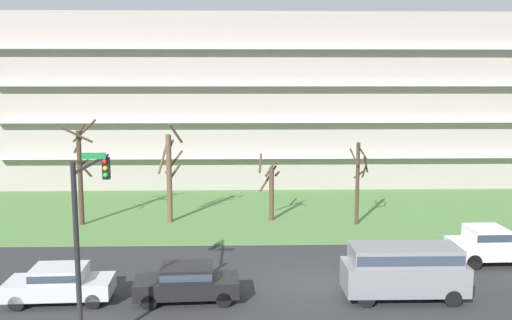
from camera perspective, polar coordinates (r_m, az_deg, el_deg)
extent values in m
plane|color=#2D2D30|center=(26.39, 6.27, -12.58)|extent=(160.00, 160.00, 0.00)
cube|color=#547F42|center=(39.71, 3.57, -5.42)|extent=(80.00, 16.00, 0.08)
cube|color=#9E938C|center=(52.77, 2.30, 6.21)|extent=(49.91, 12.34, 15.17)
cube|color=silver|center=(46.56, 2.79, 0.34)|extent=(47.91, 0.90, 0.24)
cube|color=silver|center=(46.25, 2.82, 4.07)|extent=(47.91, 0.90, 0.24)
cube|color=silver|center=(46.14, 2.85, 7.83)|extent=(47.91, 0.90, 0.24)
cube|color=silver|center=(46.23, 2.87, 11.59)|extent=(47.91, 0.90, 0.24)
cylinder|color=#423023|center=(37.19, -17.84, -1.87)|extent=(0.31, 0.31, 6.24)
cylinder|color=#423023|center=(37.41, -17.63, -0.36)|extent=(0.89, 0.29, 0.66)
cylinder|color=#423023|center=(37.52, -17.45, 2.93)|extent=(1.71, 0.50, 1.55)
cylinder|color=#423023|center=(37.06, -17.81, 2.80)|extent=(0.71, 0.32, 1.14)
cylinder|color=#423023|center=(35.94, -18.09, 2.48)|extent=(1.82, 0.59, 1.07)
cylinder|color=#423023|center=(37.16, -18.04, 1.54)|extent=(0.67, 0.39, 1.15)
cylinder|color=#423023|center=(36.65, -17.47, -0.86)|extent=(0.86, 0.93, 1.25)
cylinder|color=brown|center=(36.59, -9.02, -1.99)|extent=(0.36, 0.36, 5.92)
cylinder|color=brown|center=(36.45, -8.89, 1.49)|extent=(0.57, 0.43, 0.86)
cylinder|color=brown|center=(36.66, -9.70, 0.10)|extent=(0.64, 1.06, 1.85)
cylinder|color=brown|center=(36.98, -8.56, -0.21)|extent=(1.36, 0.68, 1.65)
cylinder|color=brown|center=(35.81, -8.36, 2.75)|extent=(0.83, 1.24, 1.38)
cylinder|color=brown|center=(36.91, -8.52, -1.33)|extent=(1.02, 0.76, 1.30)
cylinder|color=#4C3828|center=(36.83, 1.62, -3.60)|extent=(0.33, 0.33, 3.67)
cylinder|color=#4C3828|center=(36.84, 1.49, -0.98)|extent=(0.79, 0.33, 1.06)
cylinder|color=#4C3828|center=(36.68, 2.23, -1.43)|extent=(0.32, 0.87, 0.51)
cylinder|color=#4C3828|center=(36.50, 0.45, -0.32)|extent=(0.29, 1.60, 1.13)
cylinder|color=#4C3828|center=(37.18, 1.26, -1.94)|extent=(1.27, 0.60, 1.78)
cylinder|color=#423023|center=(36.21, 10.52, -2.50)|extent=(0.25, 0.25, 5.47)
cylinder|color=#423023|center=(36.44, 10.73, -1.42)|extent=(0.74, 0.51, 0.69)
cylinder|color=#423023|center=(35.68, 10.16, 0.33)|extent=(0.52, 0.75, 1.05)
cylinder|color=#423023|center=(35.59, 11.01, 0.81)|extent=(0.81, 0.51, 1.03)
cylinder|color=#423023|center=(36.17, 11.22, -1.07)|extent=(0.17, 0.97, 1.11)
cylinder|color=#423023|center=(35.87, 11.37, -0.45)|extent=(0.59, 1.05, 1.20)
cube|color=white|center=(31.27, 24.26, -8.36)|extent=(5.46, 2.15, 0.85)
cube|color=white|center=(30.67, 22.84, -7.09)|extent=(1.85, 1.89, 0.70)
cube|color=#2D3847|center=(30.67, 22.84, -7.09)|extent=(1.82, 1.93, 0.38)
cylinder|color=black|center=(29.81, 21.73, -9.86)|extent=(0.81, 0.24, 0.80)
cylinder|color=black|center=(31.36, 20.36, -8.91)|extent=(0.81, 0.24, 0.80)
cube|color=black|center=(24.17, -7.19, -12.87)|extent=(4.49, 2.04, 0.70)
cube|color=black|center=(23.96, -7.21, -11.48)|extent=(2.29, 1.77, 0.55)
cube|color=#2D3847|center=(23.96, -7.21, -11.48)|extent=(2.24, 1.81, 0.30)
cylinder|color=black|center=(25.01, -3.47, -12.95)|extent=(0.65, 0.25, 0.64)
cylinder|color=black|center=(23.54, -3.39, -14.33)|extent=(0.65, 0.25, 0.64)
cylinder|color=black|center=(25.15, -10.69, -12.96)|extent=(0.65, 0.25, 0.64)
cylinder|color=black|center=(23.69, -11.10, -14.32)|extent=(0.65, 0.25, 0.64)
cube|color=#B7BABF|center=(25.28, -19.74, -12.34)|extent=(4.47, 1.97, 0.70)
cube|color=#B7BABF|center=(25.08, -19.81, -11.00)|extent=(2.26, 1.74, 0.55)
cube|color=#2D3847|center=(25.08, -19.81, -11.00)|extent=(2.22, 1.78, 0.30)
cylinder|color=black|center=(25.75, -15.84, -12.62)|extent=(0.65, 0.25, 0.64)
cylinder|color=black|center=(24.31, -16.63, -13.92)|extent=(0.65, 0.25, 0.64)
cylinder|color=black|center=(26.56, -22.50, -12.29)|extent=(0.65, 0.25, 0.64)
cylinder|color=black|center=(25.17, -23.67, -13.50)|extent=(0.65, 0.25, 0.64)
cube|color=slate|center=(24.93, 15.15, -11.66)|extent=(5.21, 2.02, 1.25)
cube|color=slate|center=(24.62, 15.23, -9.47)|extent=(4.61, 1.86, 0.75)
cube|color=#2D3847|center=(24.62, 15.23, -9.47)|extent=(4.52, 1.90, 0.41)
cylinder|color=black|center=(26.49, 18.41, -12.05)|extent=(0.72, 0.22, 0.72)
cylinder|color=black|center=(24.93, 19.81, -13.40)|extent=(0.72, 0.22, 0.72)
cylinder|color=black|center=(25.53, 10.50, -12.54)|extent=(0.72, 0.22, 0.72)
cylinder|color=black|center=(23.91, 11.39, -14.02)|extent=(0.72, 0.22, 0.72)
cylinder|color=black|center=(19.62, -18.11, -9.92)|extent=(0.18, 0.18, 6.72)
cylinder|color=black|center=(21.13, -16.68, -0.34)|extent=(0.12, 4.63, 0.12)
cube|color=black|center=(23.13, -15.33, -0.84)|extent=(0.28, 0.28, 0.90)
sphere|color=red|center=(22.95, -15.45, -0.16)|extent=(0.20, 0.20, 0.20)
sphere|color=#F2A519|center=(22.99, -15.42, -0.85)|extent=(0.20, 0.20, 0.20)
sphere|color=green|center=(23.03, -15.40, -1.53)|extent=(0.20, 0.20, 0.20)
cube|color=#197238|center=(21.32, -16.54, 0.42)|extent=(0.90, 0.04, 0.24)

